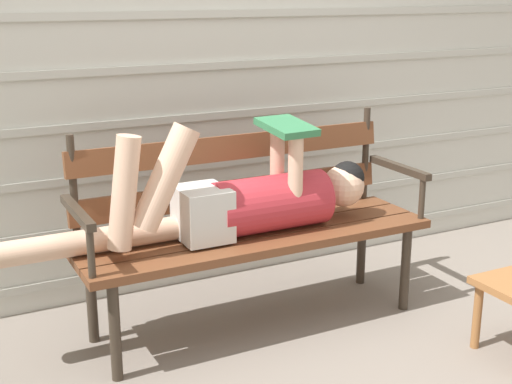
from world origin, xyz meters
TOP-DOWN VIEW (x-y plane):
  - ground_plane at (0.00, 0.00)m, footprint 12.00×12.00m
  - house_siding at (0.00, 0.75)m, footprint 4.39×0.08m
  - park_bench at (-0.00, 0.20)m, footprint 1.56×0.46m
  - reclining_person at (-0.08, 0.14)m, footprint 1.69×0.26m

SIDE VIEW (x-z plane):
  - ground_plane at x=0.00m, z-range 0.00..0.00m
  - park_bench at x=0.00m, z-range 0.04..0.93m
  - reclining_person at x=-0.08m, z-range 0.33..0.85m
  - house_siding at x=0.00m, z-range 0.00..2.18m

